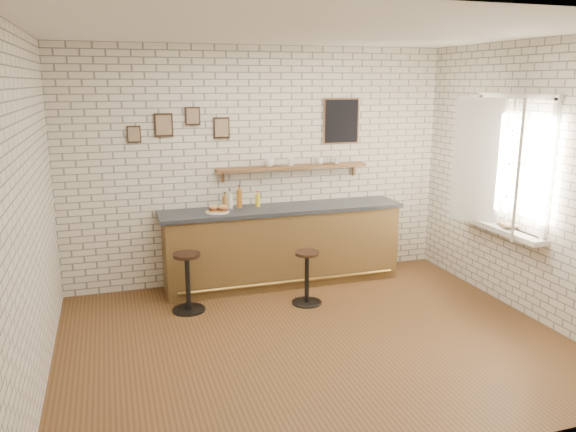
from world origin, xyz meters
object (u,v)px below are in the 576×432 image
bar_counter (283,245)px  bar_stool_left (188,280)px  shelf_cup_a (270,163)px  shelf_cup_b (291,162)px  bitters_bottle_brown (225,202)px  condiment_bottle_yellow (258,200)px  bitters_bottle_white (230,201)px  shelf_cup_c (319,161)px  shelf_cup_d (337,160)px  bar_stool_right (307,276)px  book_upper (502,225)px  ciabatta_sandwich (218,208)px  bitters_bottle_amber (239,199)px  sandwich_plate (218,212)px  book_lower (500,226)px

bar_counter → bar_stool_left: bar_counter is taller
shelf_cup_a → shelf_cup_b: bearing=-30.3°
bar_counter → bitters_bottle_brown: (-0.72, 0.12, 0.59)m
condiment_bottle_yellow → bitters_bottle_white: bearing=-180.0°
shelf_cup_c → shelf_cup_d: size_ratio=1.24×
bitters_bottle_white → bar_stool_right: bitters_bottle_white is taller
shelf_cup_b → bar_stool_right: bearing=-155.9°
bitters_bottle_brown → shelf_cup_c: bearing=3.4°
bar_stool_right → book_upper: book_upper is taller
ciabatta_sandwich → bitters_bottle_amber: size_ratio=0.83×
bar_stool_left → shelf_cup_b: bearing=27.1°
ciabatta_sandwich → shelf_cup_d: bearing=8.8°
ciabatta_sandwich → shelf_cup_a: 0.91m
bitters_bottle_white → bitters_bottle_amber: (0.12, 0.00, 0.02)m
bitters_bottle_brown → sandwich_plate: bearing=-125.6°
book_lower → bar_counter: bearing=163.4°
book_upper → shelf_cup_c: bearing=150.3°
condiment_bottle_yellow → shelf_cup_b: shelf_cup_b is taller
shelf_cup_d → book_upper: size_ratio=0.39×
bitters_bottle_amber → condiment_bottle_yellow: size_ratio=1.47×
sandwich_plate → shelf_cup_a: 0.94m
bitters_bottle_white → shelf_cup_b: shelf_cup_b is taller
bar_counter → shelf_cup_a: shelf_cup_a is taller
bitters_bottle_white → bitters_bottle_brown: bearing=180.0°
bitters_bottle_white → bar_stool_left: 1.20m
shelf_cup_a → shelf_cup_c: size_ratio=1.21×
bar_stool_right → shelf_cup_b: 1.55m
bitters_bottle_brown → shelf_cup_a: bearing=7.3°
shelf_cup_c → book_lower: 2.36m
bitters_bottle_white → condiment_bottle_yellow: size_ratio=1.21×
shelf_cup_c → bitters_bottle_white: bearing=86.5°
bitters_bottle_white → shelf_cup_c: shelf_cup_c is taller
ciabatta_sandwich → book_upper: bearing=-24.9°
book_upper → shelf_cup_d: bearing=145.5°
sandwich_plate → condiment_bottle_yellow: 0.58m
shelf_cup_d → bar_counter: bearing=172.6°
shelf_cup_b → shelf_cup_d: (0.64, 0.00, -0.01)m
shelf_cup_a → book_upper: shelf_cup_a is taller
bar_stool_right → shelf_cup_d: (0.76, 0.96, 1.20)m
bitters_bottle_brown → shelf_cup_d: bearing=2.9°
bitters_bottle_amber → shelf_cup_b: bearing=6.2°
ciabatta_sandwich → shelf_cup_d: shelf_cup_d is taller
bitters_bottle_brown → bar_counter: bearing=-9.8°
bar_stool_right → book_lower: book_lower is taller
shelf_cup_a → shelf_cup_b: (0.29, 0.00, -0.01)m
bitters_bottle_amber → book_upper: bitters_bottle_amber is taller
bitters_bottle_brown → book_upper: bitters_bottle_brown is taller
shelf_cup_d → bitters_bottle_amber: bearing=162.1°
book_upper → bar_stool_left: bearing=-178.4°
condiment_bottle_yellow → shelf_cup_b: bearing=9.4°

